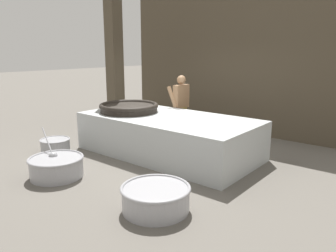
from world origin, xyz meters
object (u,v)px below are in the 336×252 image
giant_wok_near (129,107)px  cook (181,105)px  prep_bowl_vegetables (56,166)px  prep_bowl_extra (55,145)px  prep_bowl_meat (156,197)px

giant_wok_near → cook: bearing=72.2°
giant_wok_near → cook: size_ratio=0.84×
giant_wok_near → prep_bowl_vegetables: bearing=-81.1°
giant_wok_near → prep_bowl_vegetables: size_ratio=1.10×
prep_bowl_extra → giant_wok_near: bearing=53.8°
prep_bowl_vegetables → prep_bowl_extra: size_ratio=1.87×
cook → prep_bowl_meat: (2.11, -3.37, -0.68)m
giant_wok_near → prep_bowl_extra: size_ratio=2.05×
prep_bowl_extra → cook: bearing=62.4°
giant_wok_near → prep_bowl_extra: 1.85m
cook → prep_bowl_meat: bearing=122.5°
prep_bowl_meat → prep_bowl_vegetables: bearing=-175.3°
giant_wok_near → prep_bowl_meat: bearing=-37.6°
cook → prep_bowl_meat: 4.03m
cook → prep_bowl_extra: bearing=62.7°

